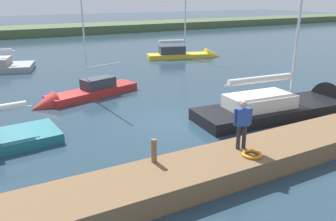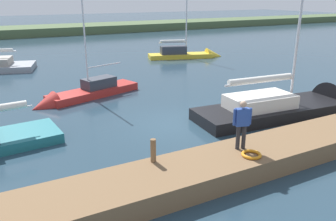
% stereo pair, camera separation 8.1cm
% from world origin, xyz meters
% --- Properties ---
extents(ground_plane, '(200.00, 200.00, 0.00)m').
position_xyz_m(ground_plane, '(0.00, 0.00, 0.00)').
color(ground_plane, '#263D4C').
extents(far_shoreline, '(180.00, 8.00, 2.40)m').
position_xyz_m(far_shoreline, '(0.00, -42.91, 0.00)').
color(far_shoreline, '#4C603D').
rests_on(far_shoreline, ground_plane).
extents(dock_pier, '(20.81, 2.10, 0.69)m').
position_xyz_m(dock_pier, '(0.00, 4.82, 0.35)').
color(dock_pier, brown).
rests_on(dock_pier, ground_plane).
extents(mooring_post_near, '(0.18, 0.18, 0.77)m').
position_xyz_m(mooring_post_near, '(3.12, 4.08, 1.08)').
color(mooring_post_near, brown).
rests_on(mooring_post_near, dock_pier).
extents(life_ring_buoy, '(0.66, 0.66, 0.10)m').
position_xyz_m(life_ring_buoy, '(0.12, 5.24, 0.74)').
color(life_ring_buoy, orange).
rests_on(life_ring_buoy, dock_pier).
extents(sailboat_behind_pier, '(6.77, 3.41, 7.33)m').
position_xyz_m(sailboat_behind_pier, '(2.73, -6.20, 0.12)').
color(sailboat_behind_pier, '#B22823').
rests_on(sailboat_behind_pier, ground_plane).
extents(sailboat_far_right, '(10.09, 3.30, 12.14)m').
position_xyz_m(sailboat_far_right, '(-6.52, 1.38, 0.18)').
color(sailboat_far_right, black).
rests_on(sailboat_far_right, ground_plane).
extents(sailboat_mid_channel, '(7.31, 3.64, 8.60)m').
position_xyz_m(sailboat_mid_channel, '(-9.92, -14.97, 0.18)').
color(sailboat_mid_channel, gold).
rests_on(sailboat_mid_channel, ground_plane).
extents(person_on_dock, '(0.62, 0.35, 1.71)m').
position_xyz_m(person_on_dock, '(0.08, 4.62, 1.68)').
color(person_on_dock, '#28282D').
rests_on(person_on_dock, dock_pier).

